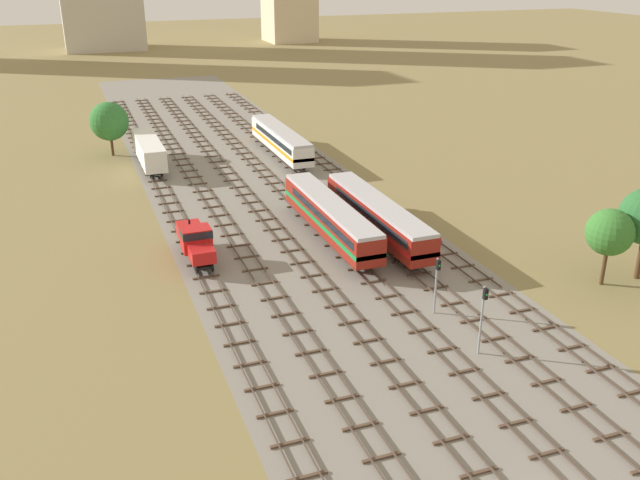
% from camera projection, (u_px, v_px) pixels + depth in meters
% --- Properties ---
extents(ground_plane, '(480.00, 480.00, 0.00)m').
position_uv_depth(ground_plane, '(262.00, 192.00, 83.43)').
color(ground_plane, olive).
extents(ballast_bed, '(26.54, 176.00, 0.01)m').
position_uv_depth(ballast_bed, '(262.00, 192.00, 83.43)').
color(ballast_bed, gray).
rests_on(ballast_bed, ground).
extents(track_far_left, '(2.40, 126.00, 0.29)m').
position_uv_depth(track_far_left, '(167.00, 199.00, 80.62)').
color(track_far_left, '#47382D').
rests_on(track_far_left, ground).
extents(track_left, '(2.40, 126.00, 0.29)m').
position_uv_depth(track_left, '(205.00, 194.00, 82.07)').
color(track_left, '#47382D').
rests_on(track_left, ground).
extents(track_centre_left, '(2.40, 126.00, 0.29)m').
position_uv_depth(track_centre_left, '(242.00, 190.00, 83.52)').
color(track_centre_left, '#47382D').
rests_on(track_centre_left, ground).
extents(track_centre, '(2.40, 126.00, 0.29)m').
position_uv_depth(track_centre, '(277.00, 186.00, 84.97)').
color(track_centre, '#47382D').
rests_on(track_centre, ground).
extents(track_centre_right, '(2.40, 126.00, 0.29)m').
position_uv_depth(track_centre_right, '(312.00, 182.00, 86.42)').
color(track_centre_right, '#47382D').
rests_on(track_centre_right, ground).
extents(track_right, '(2.40, 126.00, 0.29)m').
position_uv_depth(track_right, '(345.00, 179.00, 87.86)').
color(track_right, '#47382D').
rests_on(track_right, ground).
extents(diesel_railcar_centre_right_nearest, '(2.96, 20.50, 3.80)m').
position_uv_depth(diesel_railcar_centre_right_nearest, '(378.00, 215.00, 68.62)').
color(diesel_railcar_centre_right_nearest, maroon).
rests_on(diesel_railcar_centre_right_nearest, ground).
extents(shunter_loco_far_left_near, '(2.74, 8.46, 3.10)m').
position_uv_depth(shunter_loco_far_left_near, '(196.00, 240.00, 64.04)').
color(shunter_loco_far_left_near, red).
rests_on(shunter_loco_far_left_near, ground).
extents(diesel_railcar_centre_mid, '(2.96, 20.50, 3.80)m').
position_uv_depth(diesel_railcar_centre_mid, '(330.00, 215.00, 68.39)').
color(diesel_railcar_centre_mid, maroon).
rests_on(diesel_railcar_centre_mid, ground).
extents(diesel_railcar_centre_right_midfar, '(2.96, 20.50, 3.80)m').
position_uv_depth(diesel_railcar_centre_right_midfar, '(281.00, 139.00, 96.69)').
color(diesel_railcar_centre_right_midfar, white).
rests_on(diesel_railcar_centre_right_midfar, ground).
extents(freight_boxcar_far_left_far, '(2.87, 14.00, 3.60)m').
position_uv_depth(freight_boxcar_far_left_far, '(149.00, 150.00, 91.97)').
color(freight_boxcar_far_left_far, white).
rests_on(freight_boxcar_far_left_far, ground).
extents(signal_post_nearest, '(0.28, 0.47, 5.37)m').
position_uv_depth(signal_post_nearest, '(483.00, 312.00, 48.23)').
color(signal_post_nearest, gray).
rests_on(signal_post_nearest, ground).
extents(signal_post_near, '(0.28, 0.47, 4.79)m').
position_uv_depth(signal_post_near, '(437.00, 279.00, 53.96)').
color(signal_post_near, gray).
rests_on(signal_post_near, ground).
extents(lineside_tree_0, '(5.40, 5.40, 7.63)m').
position_uv_depth(lineside_tree_0, '(109.00, 121.00, 96.62)').
color(lineside_tree_0, '#4C331E').
rests_on(lineside_tree_0, ground).
extents(lineside_tree_1, '(4.03, 4.03, 6.89)m').
position_uv_depth(lineside_tree_1, '(610.00, 232.00, 58.17)').
color(lineside_tree_1, '#4C331E').
rests_on(lineside_tree_1, ground).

